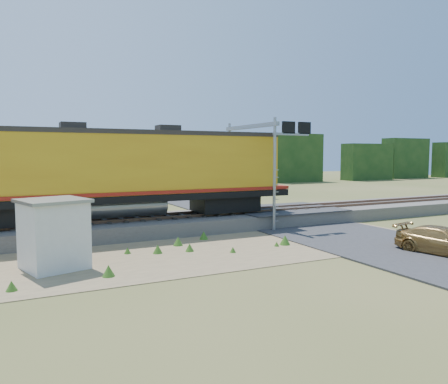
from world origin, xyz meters
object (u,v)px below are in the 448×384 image
shed (54,234)px  car (445,241)px  locomotive (108,170)px  signal_gantry (260,146)px

shed → car: (15.50, -5.14, -0.76)m
locomotive → shed: size_ratio=7.24×
locomotive → car: (12.15, -11.15, -2.97)m
signal_gantry → car: 11.76m
locomotive → shed: bearing=-119.1°
locomotive → car: bearing=-42.5°
locomotive → car: size_ratio=4.90×
shed → car: bearing=-34.8°
car → signal_gantry: bearing=94.6°
shed → locomotive: bearing=44.5°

